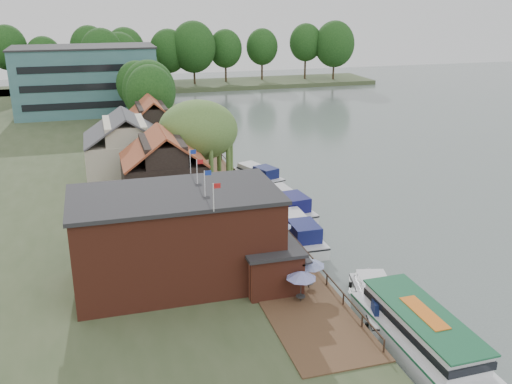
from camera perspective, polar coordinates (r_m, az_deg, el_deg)
ground at (r=50.82m, az=10.38°, el=-6.85°), size 260.00×260.00×0.00m
land_bank at (r=79.12m, az=-21.85°, el=1.95°), size 50.00×140.00×1.00m
quay_deck at (r=56.35m, az=-1.39°, el=-2.70°), size 6.00×50.00×0.10m
quay_rail at (r=57.33m, az=1.09°, el=-1.82°), size 0.20×49.00×1.00m
pub at (r=43.85m, az=-5.36°, el=-4.25°), size 20.00×11.00×7.30m
hotel_block at (r=111.63m, az=-16.66°, el=10.69°), size 25.40×12.40×12.30m
cottage_a at (r=57.47m, az=-9.22°, el=1.93°), size 8.60×7.60×8.50m
cottage_b at (r=66.84m, az=-12.88°, el=4.13°), size 9.60×8.60×8.50m
cottage_c at (r=75.85m, az=-10.32°, el=6.05°), size 7.60×7.60×8.50m
willow at (r=62.60m, az=-5.76°, el=4.42°), size 8.60×8.60×10.43m
umbrella_0 at (r=41.38m, az=4.51°, el=-9.36°), size 2.21×2.21×2.38m
umbrella_1 at (r=43.20m, az=5.33°, el=-8.09°), size 2.35×2.35×2.38m
umbrella_2 at (r=45.43m, az=2.44°, el=-6.59°), size 2.02×2.02×2.38m
umbrella_3 at (r=49.93m, az=2.29°, el=-4.13°), size 2.28×2.28×2.38m
umbrella_4 at (r=51.13m, az=0.64°, el=-3.54°), size 2.00×2.00×2.38m
umbrella_5 at (r=53.94m, az=0.60°, el=-2.30°), size 2.40×2.40×2.38m
cruiser_0 at (r=43.21m, az=12.10°, el=-10.22°), size 5.18×9.80×2.24m
cruiser_1 at (r=53.51m, az=4.08°, el=-3.68°), size 3.58×10.64×2.59m
cruiser_2 at (r=60.34m, az=2.92°, el=-0.93°), size 4.66×11.15×2.66m
cruiser_3 at (r=70.77m, az=0.16°, el=1.95°), size 5.94×9.67×2.21m
tour_boat at (r=38.48m, az=16.83°, el=-13.88°), size 4.20×14.20×3.09m
swan at (r=41.24m, az=10.84°, el=-13.11°), size 0.44×0.44×0.44m
bank_tree_0 at (r=83.37m, az=-10.45°, el=8.40°), size 6.84×6.84×11.89m
bank_tree_1 at (r=94.00m, az=-10.61°, el=9.43°), size 8.49×8.49×11.41m
bank_tree_2 at (r=100.70m, az=-11.79°, el=9.76°), size 6.86×6.86×10.63m
bank_tree_3 at (r=119.83m, az=-11.80°, el=11.55°), size 8.94×8.94×12.12m
bank_tree_4 at (r=129.37m, az=-15.09°, el=12.37°), size 8.86×8.86×14.52m
bank_tree_5 at (r=135.50m, az=-13.43°, el=12.52°), size 8.97×8.97×13.29m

